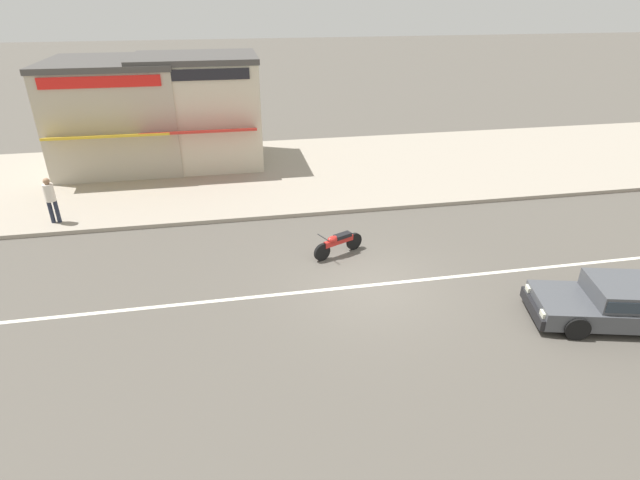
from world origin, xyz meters
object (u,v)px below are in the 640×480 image
(hatchback_dark_grey_1, at_px, (622,301))
(motorcycle_0, at_px, (338,243))
(shopfront_corner_warung, at_px, (119,113))
(pedestrian_near_clock, at_px, (50,197))
(shopfront_mid_block, at_px, (200,110))

(hatchback_dark_grey_1, xyz_separation_m, motorcycle_0, (-6.18, 4.74, -0.17))
(shopfront_corner_warung, bearing_deg, pedestrian_near_clock, -102.38)
(hatchback_dark_grey_1, distance_m, motorcycle_0, 7.79)
(motorcycle_0, bearing_deg, shopfront_mid_block, 112.94)
(hatchback_dark_grey_1, distance_m, shopfront_corner_warung, 20.82)
(motorcycle_0, relative_size, shopfront_corner_warung, 0.28)
(hatchback_dark_grey_1, height_order, motorcycle_0, hatchback_dark_grey_1)
(pedestrian_near_clock, bearing_deg, hatchback_dark_grey_1, -29.20)
(hatchback_dark_grey_1, relative_size, shopfront_corner_warung, 0.70)
(hatchback_dark_grey_1, height_order, shopfront_mid_block, shopfront_mid_block)
(pedestrian_near_clock, distance_m, shopfront_corner_warung, 6.89)
(shopfront_mid_block, bearing_deg, hatchback_dark_grey_1, -54.81)
(shopfront_corner_warung, height_order, shopfront_mid_block, shopfront_mid_block)
(motorcycle_0, relative_size, pedestrian_near_clock, 1.03)
(motorcycle_0, bearing_deg, shopfront_corner_warung, 126.82)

